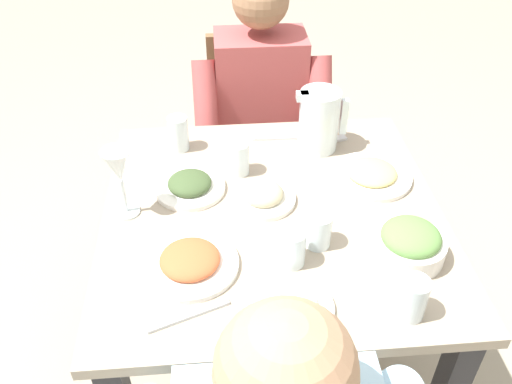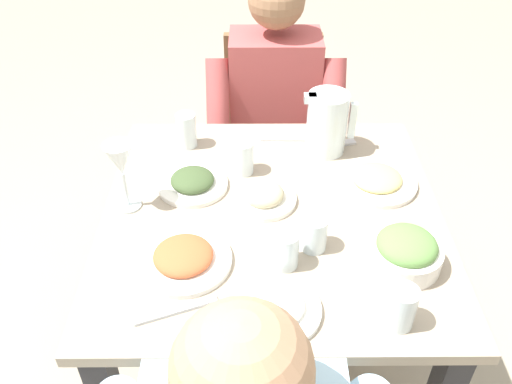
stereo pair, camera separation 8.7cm
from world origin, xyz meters
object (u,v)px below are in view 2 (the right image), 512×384
object	(u,v)px
plate_fries	(376,180)
water_glass_near_left	(285,250)
plate_rice_curry	(183,258)
water_glass_by_pitcher	(401,307)
dining_table	(271,246)
water_glass_center	(243,158)
chair_far	(272,132)
salad_bowl	(406,251)
water_glass_near_right	(186,130)
water_pitcher	(327,123)
plate_dolmas	(193,182)
diner_far	(275,128)
water_glass_far_right	(314,234)
plate_beans	(264,196)
plate_yoghurt	(277,307)
wine_glass	(120,163)

from	to	relation	value
plate_fries	water_glass_near_left	bearing A→B (deg)	-131.33
plate_rice_curry	water_glass_by_pitcher	size ratio (longest dim) A/B	2.30
dining_table	water_glass_center	world-z (taller)	water_glass_center
chair_far	salad_bowl	xyz separation A→B (m)	(0.28, -0.99, 0.30)
salad_bowl	water_glass_by_pitcher	bearing A→B (deg)	-106.08
dining_table	plate_fries	world-z (taller)	plate_fries
chair_far	water_glass_near_right	world-z (taller)	chair_far
water_pitcher	plate_rice_curry	xyz separation A→B (m)	(-0.39, -0.48, -0.08)
salad_bowl	water_glass_center	world-z (taller)	water_glass_center
plate_dolmas	dining_table	bearing A→B (deg)	-26.72
diner_far	dining_table	bearing A→B (deg)	-92.76
water_glass_far_right	water_glass_by_pitcher	distance (m)	0.28
plate_beans	plate_dolmas	bearing A→B (deg)	161.81
plate_fries	plate_dolmas	world-z (taller)	plate_dolmas
diner_far	water_glass_near_right	size ratio (longest dim) A/B	10.77
plate_fries	chair_far	bearing A→B (deg)	111.47
salad_bowl	water_glass_far_right	bearing A→B (deg)	164.27
salad_bowl	plate_beans	distance (m)	0.40
chair_far	water_glass_near_left	distance (m)	1.03
dining_table	water_glass_near_right	bearing A→B (deg)	128.23
plate_beans	plate_fries	distance (m)	0.33
dining_table	water_glass_near_left	bearing A→B (deg)	-82.92
water_glass_far_right	plate_yoghurt	bearing A→B (deg)	-115.89
water_pitcher	water_glass_center	xyz separation A→B (m)	(-0.25, -0.11, -0.05)
plate_beans	water_glass_by_pitcher	size ratio (longest dim) A/B	1.77
plate_yoghurt	water_glass_near_left	world-z (taller)	water_glass_near_left
water_glass_by_pitcher	water_glass_near_left	size ratio (longest dim) A/B	1.05
plate_dolmas	plate_yoghurt	distance (m)	0.49
plate_fries	plate_yoghurt	world-z (taller)	plate_yoghurt
water_glass_near_right	water_glass_center	distance (m)	0.22
plate_beans	water_glass_far_right	bearing A→B (deg)	-56.48
water_glass_near_right	wine_glass	size ratio (longest dim) A/B	0.55
plate_beans	water_glass_far_right	xyz separation A→B (m)	(0.12, -0.18, 0.03)
salad_bowl	water_glass_near_left	world-z (taller)	water_glass_near_left
diner_far	water_glass_by_pitcher	size ratio (longest dim) A/B	11.65
plate_dolmas	plate_fries	bearing A→B (deg)	1.18
chair_far	water_pitcher	size ratio (longest dim) A/B	4.55
salad_bowl	plate_rice_curry	xyz separation A→B (m)	(-0.52, 0.01, -0.03)
dining_table	diner_far	xyz separation A→B (m)	(0.03, 0.60, 0.02)
plate_beans	water_glass_by_pitcher	xyz separation A→B (m)	(0.28, -0.41, 0.03)
water_glass_far_right	water_glass_near_right	xyz separation A→B (m)	(-0.35, 0.45, 0.01)
water_glass_near_right	water_glass_center	xyz separation A→B (m)	(0.17, -0.14, -0.00)
plate_yoghurt	water_glass_near_right	xyz separation A→B (m)	(-0.25, 0.65, 0.04)
plate_fries	water_glass_near_left	distance (m)	0.41
salad_bowl	water_glass_far_right	distance (m)	0.22
dining_table	plate_yoghurt	distance (m)	0.36
chair_far	plate_fries	distance (m)	0.78
water_glass_center	plate_dolmas	bearing A→B (deg)	-152.79
plate_beans	wine_glass	distance (m)	0.38
dining_table	plate_dolmas	world-z (taller)	plate_dolmas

